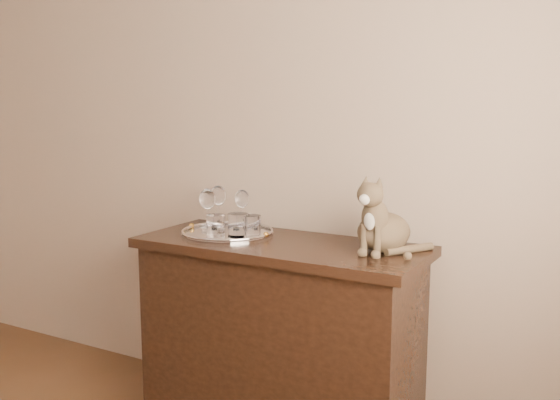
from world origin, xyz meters
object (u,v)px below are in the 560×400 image
(cat, at_px, (384,213))
(tray, at_px, (228,233))
(tumbler_a, at_px, (238,225))
(wine_glass_c, at_px, (208,210))
(tumbler_b, at_px, (216,225))
(wine_glass_a, at_px, (218,206))
(sideboard, at_px, (280,340))
(tumbler_c, at_px, (251,226))
(wine_glass_b, at_px, (242,209))

(cat, bearing_deg, tray, -170.07)
(tumbler_a, height_order, cat, cat)
(wine_glass_c, relative_size, cat, 0.63)
(tray, bearing_deg, tumbler_b, -90.94)
(wine_glass_c, bearing_deg, cat, 4.24)
(wine_glass_a, bearing_deg, sideboard, -14.84)
(tumbler_a, bearing_deg, tray, 151.00)
(sideboard, distance_m, tumbler_c, 0.50)
(tumbler_b, bearing_deg, tumbler_c, 27.65)
(wine_glass_b, bearing_deg, tumbler_b, -90.78)
(wine_glass_c, relative_size, tumbler_a, 1.93)
(tray, bearing_deg, cat, 2.70)
(sideboard, xyz_separation_m, tray, (-0.28, 0.02, 0.43))
(tray, xyz_separation_m, tumbler_c, (0.13, -0.02, 0.05))
(wine_glass_c, distance_m, tumbler_c, 0.23)
(tumbler_a, bearing_deg, sideboard, 6.95)
(wine_glass_c, bearing_deg, tumbler_a, -7.46)
(sideboard, relative_size, tumbler_a, 12.25)
(wine_glass_a, distance_m, wine_glass_b, 0.11)
(sideboard, distance_m, wine_glass_c, 0.64)
(wine_glass_a, height_order, tumbler_b, wine_glass_a)
(sideboard, relative_size, wine_glass_c, 6.33)
(wine_glass_c, xyz_separation_m, cat, (0.79, 0.06, 0.05))
(tray, distance_m, cat, 0.72)
(wine_glass_a, xyz_separation_m, tumbler_a, (0.19, -0.12, -0.05))
(tray, height_order, tumbler_a, tumbler_a)
(tray, xyz_separation_m, wine_glass_c, (-0.09, -0.03, 0.10))
(sideboard, distance_m, wine_glass_a, 0.66)
(sideboard, bearing_deg, tumbler_b, -167.59)
(tray, height_order, wine_glass_c, wine_glass_c)
(tumbler_a, height_order, tumbler_b, tumbler_a)
(tumbler_a, xyz_separation_m, tumbler_c, (0.05, 0.03, -0.00))
(tumbler_a, height_order, tumbler_c, tumbler_a)
(wine_glass_a, bearing_deg, tumbler_a, -33.46)
(sideboard, height_order, tumbler_b, tumbler_b)
(wine_glass_b, bearing_deg, sideboard, -27.05)
(sideboard, height_order, cat, cat)
(wine_glass_c, xyz_separation_m, tumbler_a, (0.17, -0.02, -0.05))
(tray, bearing_deg, sideboard, -5.10)
(sideboard, relative_size, cat, 3.98)
(wine_glass_b, bearing_deg, tumbler_c, -45.14)
(wine_glass_b, xyz_separation_m, tumbler_a, (0.09, -0.16, -0.04))
(wine_glass_a, bearing_deg, cat, -3.02)
(wine_glass_b, distance_m, tumbler_c, 0.19)
(tumbler_c, bearing_deg, wine_glass_a, 158.63)
(tray, distance_m, tumbler_a, 0.11)
(wine_glass_a, relative_size, wine_glass_c, 1.01)
(wine_glass_b, bearing_deg, tumbler_a, -62.56)
(wine_glass_c, distance_m, tumbler_b, 0.12)
(wine_glass_a, relative_size, cat, 0.63)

